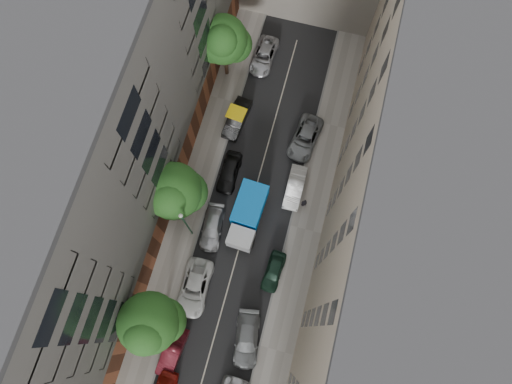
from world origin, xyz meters
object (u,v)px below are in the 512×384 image
(car_left_4, at_px, (229,172))
(tree_near, at_px, (150,325))
(car_right_4, at_px, (305,138))
(car_left_3, at_px, (212,228))
(lamp_post, at_px, (185,223))
(car_left_6, at_px, (264,56))
(car_right_3, at_px, (295,187))
(car_right_1, at_px, (247,339))
(car_right_2, at_px, (274,271))
(tarp_truck, at_px, (247,215))
(pedestrian, at_px, (304,203))
(car_left_5, at_px, (237,118))
(tree_mid, at_px, (174,193))
(car_left_1, at_px, (172,352))
(car_left_2, at_px, (194,288))
(tree_far, at_px, (224,42))

(car_left_4, relative_size, tree_near, 0.54)
(car_right_4, height_order, tree_near, tree_near)
(car_left_3, height_order, lamp_post, lamp_post)
(car_left_6, relative_size, car_right_3, 1.10)
(car_right_1, bearing_deg, car_right_3, 77.29)
(car_right_2, bearing_deg, tarp_truck, 134.25)
(car_left_3, height_order, pedestrian, pedestrian)
(car_left_5, bearing_deg, car_right_2, -55.50)
(car_left_5, distance_m, tree_mid, 11.09)
(car_right_4, bearing_deg, lamp_post, -116.41)
(car_left_1, xyz_separation_m, car_right_2, (6.66, 8.80, -0.06))
(tree_near, bearing_deg, car_left_2, 64.58)
(car_left_5, height_order, car_right_1, car_left_5)
(car_left_2, bearing_deg, car_left_3, 87.92)
(car_left_6, xyz_separation_m, pedestrian, (7.58, -14.40, 0.26))
(car_right_2, bearing_deg, car_left_3, 163.35)
(tarp_truck, height_order, tree_far, tree_far)
(car_right_3, relative_size, tree_near, 0.55)
(tree_far, bearing_deg, car_left_6, 40.27)
(car_right_4, distance_m, tree_near, 22.28)
(car_right_4, bearing_deg, car_right_1, -84.12)
(tarp_truck, relative_size, lamp_post, 0.88)
(car_left_2, relative_size, car_left_6, 1.10)
(car_left_2, distance_m, car_left_4, 11.20)
(lamp_post, bearing_deg, car_right_3, 39.02)
(car_left_5, xyz_separation_m, car_right_4, (7.00, -0.30, -0.04))
(car_right_3, bearing_deg, tree_near, -119.22)
(car_left_6, height_order, car_right_4, car_right_4)
(tree_far, relative_size, pedestrian, 5.22)
(car_left_1, relative_size, car_left_4, 0.99)
(car_right_2, xyz_separation_m, tree_near, (-8.19, -6.96, 4.76))
(car_right_1, bearing_deg, pedestrian, 71.81)
(car_left_1, relative_size, car_right_4, 0.83)
(car_left_3, xyz_separation_m, car_left_5, (-0.77, 11.20, 0.10))
(tarp_truck, xyz_separation_m, car_left_2, (-2.84, -7.38, -0.80))
(car_right_1, bearing_deg, tree_mid, 122.59)
(car_right_1, height_order, car_right_2, car_right_1)
(car_left_2, xyz_separation_m, car_right_4, (6.20, 16.50, -0.03))
(car_right_2, height_order, tree_mid, tree_mid)
(car_right_3, bearing_deg, pedestrian, -49.16)
(car_left_6, relative_size, car_right_4, 0.94)
(car_right_1, relative_size, car_right_4, 0.98)
(car_left_4, bearing_deg, tarp_truck, -53.93)
(car_left_2, distance_m, car_left_5, 16.82)
(car_left_5, relative_size, car_right_2, 1.20)
(car_right_2, height_order, car_right_3, car_right_3)
(car_left_6, distance_m, car_right_3, 14.55)
(car_left_5, distance_m, tree_near, 21.11)
(car_left_2, bearing_deg, car_left_1, -95.08)
(car_left_3, bearing_deg, tree_near, -106.27)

